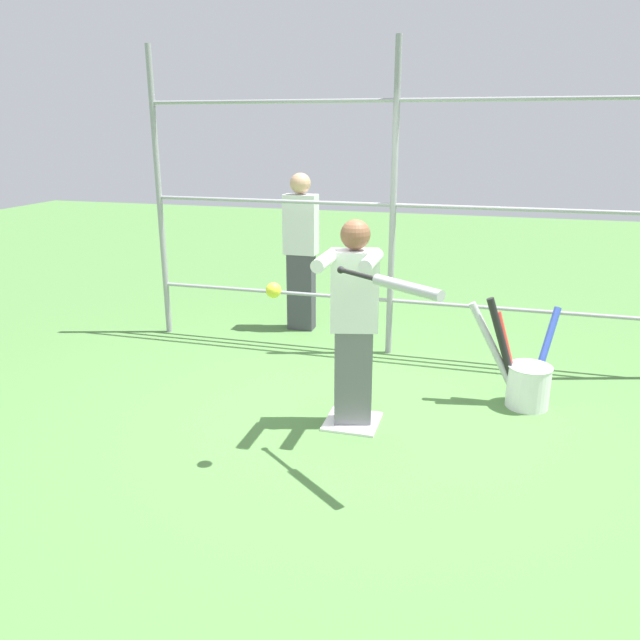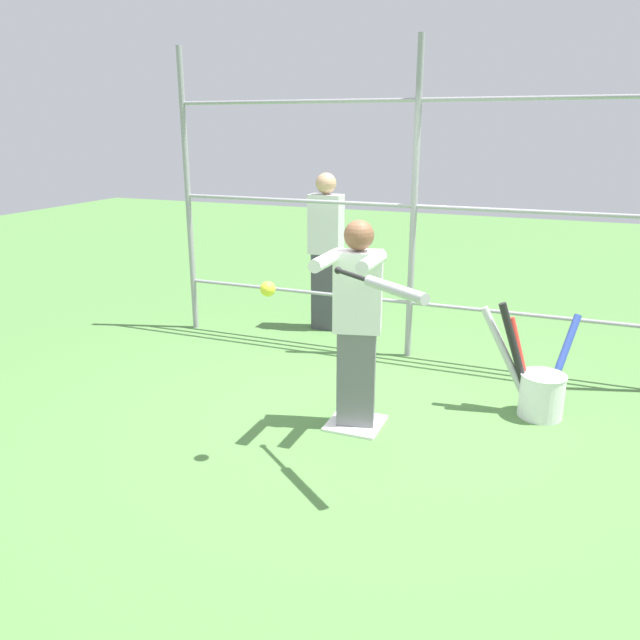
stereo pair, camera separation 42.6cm
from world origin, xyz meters
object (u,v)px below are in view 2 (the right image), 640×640
object	(u,v)px
baseball_bat_swinging	(387,287)
bystander_behind_fence	(326,250)
bat_bucket	(538,387)
batter	(357,320)
softball_in_flight	(268,289)

from	to	relation	value
baseball_bat_swinging	bystander_behind_fence	distance (m)	3.25
baseball_bat_swinging	bystander_behind_fence	world-z (taller)	bystander_behind_fence
baseball_bat_swinging	bat_bucket	bearing A→B (deg)	-120.29
batter	baseball_bat_swinging	bearing A→B (deg)	119.86
batter	bystander_behind_fence	distance (m)	2.38
baseball_bat_swinging	bat_bucket	distance (m)	1.97
batter	bystander_behind_fence	xyz separation A→B (m)	(1.06, -2.13, 0.05)
softball_in_flight	bystander_behind_fence	xyz separation A→B (m)	(0.72, -2.84, -0.32)
bat_bucket	baseball_bat_swinging	bearing A→B (deg)	59.71
baseball_bat_swinging	bystander_behind_fence	xyz separation A→B (m)	(1.48, -2.86, -0.41)
baseball_bat_swinging	bystander_behind_fence	bearing A→B (deg)	-62.56
batter	baseball_bat_swinging	world-z (taller)	batter
softball_in_flight	bystander_behind_fence	size ratio (longest dim) A/B	0.06
batter	softball_in_flight	size ratio (longest dim) A/B	16.12
batter	bat_bucket	distance (m)	1.56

